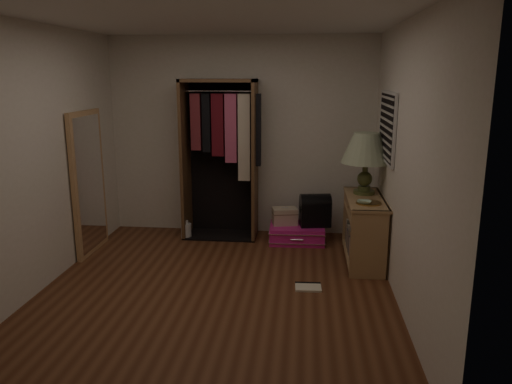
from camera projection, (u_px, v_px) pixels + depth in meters
ground at (217, 291)px, 4.97m from camera, size 4.00×4.00×0.00m
room_walls at (222, 141)px, 4.66m from camera, size 3.52×4.02×2.60m
console_bookshelf at (363, 227)px, 5.74m from camera, size 0.42×1.12×0.75m
open_wardrobe at (224, 145)px, 6.42m from camera, size 1.01×0.50×2.05m
floor_mirror at (89, 183)px, 5.91m from camera, size 0.06×0.80×1.70m
pink_suitcase at (297, 233)px, 6.42m from camera, size 0.72×0.53×0.22m
train_case at (285, 216)px, 6.42m from camera, size 0.36×0.28×0.23m
black_bag at (315, 209)px, 6.35m from camera, size 0.42×0.31×0.42m
table_lamp at (366, 149)px, 5.69m from camera, size 0.74×0.74×0.71m
brass_tray at (368, 203)px, 5.37m from camera, size 0.30×0.30×0.02m
ceramic_bowl at (364, 202)px, 5.34m from camera, size 0.18×0.18×0.04m
white_jug at (186, 230)px, 6.56m from camera, size 0.15×0.15×0.24m
floor_book at (308, 287)px, 5.05m from camera, size 0.27×0.22×0.02m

